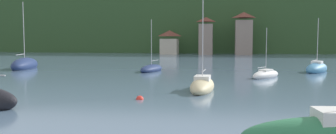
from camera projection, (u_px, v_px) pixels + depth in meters
wooded_hillside at (273, 29)px, 126.80m from camera, size 352.00×55.09×34.14m
shore_building_west at (170, 43)px, 96.09m from camera, size 4.73×5.67×6.40m
shore_building_westcentral at (206, 36)px, 93.61m from camera, size 3.75×3.80×9.81m
shore_building_central at (244, 34)px, 92.72m from camera, size 4.48×5.11×11.05m
sailboat_far_0 at (25, 65)px, 51.01m from camera, size 4.08×8.14×10.03m
sailboat_far_1 at (266, 75)px, 39.41m from camera, size 4.09×5.05×5.79m
sailboat_far_4 at (317, 69)px, 46.11m from camera, size 4.90×7.00×7.36m
sailboat_mid_7 at (202, 86)px, 29.75m from camera, size 2.24×6.44×7.98m
sailboat_far_8 at (151, 69)px, 46.90m from camera, size 2.98×6.05×7.09m
mooring_buoy_mid at (140, 99)px, 25.38m from camera, size 0.54×0.54×0.54m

